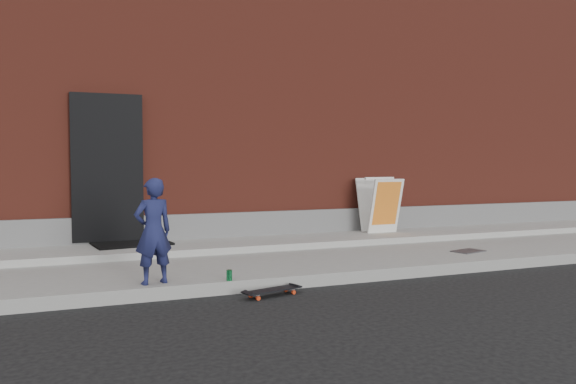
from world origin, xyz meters
name	(u,v)px	position (x,y,z in m)	size (l,w,h in m)	color
ground	(350,284)	(0.00, 0.00, 0.00)	(80.00, 80.00, 0.00)	black
sidewalk	(301,258)	(0.00, 1.50, 0.07)	(20.00, 3.00, 0.15)	gray
apron	(280,242)	(0.00, 2.40, 0.20)	(20.00, 1.20, 0.10)	gray
building	(210,119)	(0.00, 6.99, 2.50)	(20.00, 8.10, 5.00)	maroon
child	(153,231)	(-2.32, 0.20, 0.73)	(0.42, 0.28, 1.16)	#191D47
skateboard	(272,290)	(-1.09, -0.23, 0.06)	(0.71, 0.34, 0.08)	red
pizza_sign	(380,205)	(1.97, 2.58, 0.74)	(0.60, 0.71, 0.97)	silver
soda_can	(229,275)	(-1.50, 0.05, 0.21)	(0.07, 0.07, 0.12)	#1A8643
doormat	(131,243)	(-2.30, 2.70, 0.27)	(1.09, 0.88, 0.03)	black
utility_plate	(468,251)	(2.38, 0.72, 0.16)	(0.48, 0.31, 0.01)	#4D4D51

